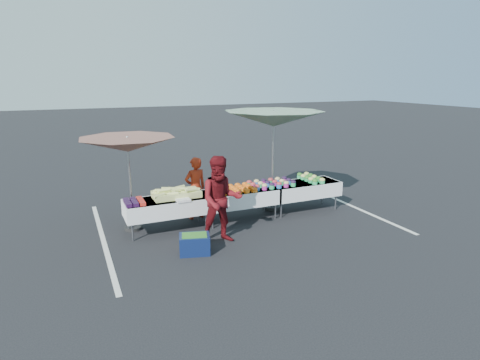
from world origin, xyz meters
name	(u,v)px	position (x,y,z in m)	size (l,w,h in m)	color
ground	(240,219)	(0.00, 0.00, 0.00)	(80.00, 80.00, 0.00)	black
stripe_left	(103,240)	(-3.20, 0.00, 0.00)	(0.10, 5.00, 0.00)	silver
stripe_right	(346,203)	(3.20, 0.00, 0.00)	(0.10, 5.00, 0.00)	silver
table_left	(167,206)	(-1.80, 0.00, 0.58)	(1.86, 0.81, 0.75)	white
table_center	(240,197)	(0.00, 0.00, 0.58)	(1.86, 0.81, 0.75)	white
table_right	(303,189)	(1.80, 0.00, 0.58)	(1.86, 0.81, 0.75)	white
berry_punnets	(134,202)	(-2.51, -0.06, 0.79)	(0.40, 0.54, 0.08)	black
corn_pile	(176,193)	(-1.56, 0.04, 0.84)	(1.16, 0.57, 0.26)	#D2D66E
plastic_bags	(183,200)	(-1.50, -0.30, 0.78)	(0.30, 0.25, 0.05)	white
carrot_bowls	(234,189)	(-0.15, -0.01, 0.80)	(0.95, 0.69, 0.11)	orange
potato_cups	(271,183)	(0.85, 0.00, 0.83)	(1.14, 0.58, 0.16)	blue
bean_baskets	(311,178)	(2.06, 0.08, 0.82)	(0.36, 0.86, 0.15)	#2AAA5E
vendor	(195,188)	(-0.94, 0.55, 0.77)	(0.56, 0.37, 1.53)	#9C2611
customer	(221,200)	(-0.91, -1.08, 0.92)	(0.90, 0.70, 1.84)	#5A0D12
umbrella_left	(128,145)	(-2.50, 0.40, 1.95)	(2.67, 2.67, 2.15)	black
umbrella_right	(274,120)	(1.10, 0.40, 2.36)	(2.88, 2.88, 2.60)	black
storage_bin	(195,244)	(-1.60, -1.41, 0.20)	(0.68, 0.57, 0.39)	#0D1942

